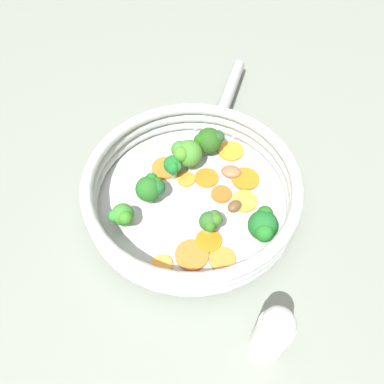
# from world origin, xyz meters

# --- Properties ---
(ground_plane) EXTENTS (4.00, 4.00, 0.00)m
(ground_plane) POSITION_xyz_m (0.00, 0.00, 0.00)
(ground_plane) COLOR gray
(skillet) EXTENTS (0.31, 0.31, 0.01)m
(skillet) POSITION_xyz_m (0.00, 0.00, 0.01)
(skillet) COLOR #B2B5B7
(skillet) RESTS_ON ground_plane
(skillet_rim_wall) EXTENTS (0.32, 0.32, 0.05)m
(skillet_rim_wall) POSITION_xyz_m (0.00, 0.00, 0.04)
(skillet_rim_wall) COLOR #B4BCB8
(skillet_rim_wall) RESTS_ON skillet
(skillet_handle) EXTENTS (0.18, 0.09, 0.02)m
(skillet_handle) POSITION_xyz_m (0.22, 0.10, 0.02)
(skillet_handle) COLOR #999B9E
(skillet_handle) RESTS_ON skillet
(skillet_rivet_left) EXTENTS (0.01, 0.01, 0.01)m
(skillet_rivet_left) POSITION_xyz_m (0.14, 0.02, 0.02)
(skillet_rivet_left) COLOR #B4B9B4
(skillet_rivet_left) RESTS_ON skillet
(skillet_rivet_right) EXTENTS (0.01, 0.01, 0.01)m
(skillet_rivet_right) POSITION_xyz_m (0.12, 0.09, 0.02)
(skillet_rivet_right) COLOR #B5B7BB
(skillet_rivet_right) RESTS_ON skillet
(carrot_slice_0) EXTENTS (0.06, 0.06, 0.00)m
(carrot_slice_0) POSITION_xyz_m (0.11, 0.01, 0.01)
(carrot_slice_0) COLOR orange
(carrot_slice_0) RESTS_ON skillet
(carrot_slice_1) EXTENTS (0.05, 0.05, 0.00)m
(carrot_slice_1) POSITION_xyz_m (-0.05, -0.10, 0.01)
(carrot_slice_1) COLOR orange
(carrot_slice_1) RESTS_ON skillet
(carrot_slice_2) EXTENTS (0.05, 0.05, 0.00)m
(carrot_slice_2) POSITION_xyz_m (0.04, 0.01, 0.01)
(carrot_slice_2) COLOR orange
(carrot_slice_2) RESTS_ON skillet
(carrot_slice_3) EXTENTS (0.06, 0.06, 0.01)m
(carrot_slice_3) POSITION_xyz_m (0.02, 0.07, 0.01)
(carrot_slice_3) COLOR orange
(carrot_slice_3) RESTS_ON skillet
(carrot_slice_4) EXTENTS (0.06, 0.06, 0.01)m
(carrot_slice_4) POSITION_xyz_m (0.05, -0.07, 0.01)
(carrot_slice_4) COLOR orange
(carrot_slice_4) RESTS_ON skillet
(carrot_slice_5) EXTENTS (0.05, 0.05, 0.01)m
(carrot_slice_5) POSITION_xyz_m (-0.04, -0.07, 0.01)
(carrot_slice_5) COLOR orange
(carrot_slice_5) RESTS_ON skillet
(carrot_slice_6) EXTENTS (0.06, 0.06, 0.01)m
(carrot_slice_6) POSITION_xyz_m (-0.08, -0.06, 0.01)
(carrot_slice_6) COLOR orange
(carrot_slice_6) RESTS_ON skillet
(carrot_slice_7) EXTENTS (0.03, 0.03, 0.00)m
(carrot_slice_7) POSITION_xyz_m (-0.11, -0.04, 0.01)
(carrot_slice_7) COLOR #F99D39
(carrot_slice_7) RESTS_ON skillet
(carrot_slice_8) EXTENTS (0.05, 0.05, 0.00)m
(carrot_slice_8) POSITION_xyz_m (0.08, -0.04, 0.01)
(carrot_slice_8) COLOR orange
(carrot_slice_8) RESTS_ON skillet
(carrot_slice_9) EXTENTS (0.03, 0.03, 0.01)m
(carrot_slice_9) POSITION_xyz_m (0.03, -0.03, 0.01)
(carrot_slice_9) COLOR orange
(carrot_slice_9) RESTS_ON skillet
(carrot_slice_10) EXTENTS (0.04, 0.04, 0.00)m
(carrot_slice_10) POSITION_xyz_m (0.02, 0.03, 0.01)
(carrot_slice_10) COLOR orange
(carrot_slice_10) RESTS_ON skillet
(broccoli_floret_0) EXTENTS (0.03, 0.03, 0.04)m
(broccoli_floret_0) POSITION_xyz_m (-0.03, -0.06, 0.04)
(broccoli_floret_0) COLOR #87B661
(broccoli_floret_0) RESTS_ON skillet
(broccoli_floret_1) EXTENTS (0.03, 0.03, 0.04)m
(broccoli_floret_1) POSITION_xyz_m (0.01, 0.05, 0.04)
(broccoli_floret_1) COLOR #7F9D5A
(broccoli_floret_1) RESTS_ON skillet
(broccoli_floret_2) EXTENTS (0.05, 0.04, 0.05)m
(broccoli_floret_2) POSITION_xyz_m (0.01, -0.12, 0.04)
(broccoli_floret_2) COLOR #64984E
(broccoli_floret_2) RESTS_ON skillet
(broccoli_floret_3) EXTENTS (0.04, 0.04, 0.04)m
(broccoli_floret_3) POSITION_xyz_m (-0.10, 0.04, 0.04)
(broccoli_floret_3) COLOR #76A151
(broccoli_floret_3) RESTS_ON skillet
(broccoli_floret_4) EXTENTS (0.05, 0.05, 0.05)m
(broccoli_floret_4) POSITION_xyz_m (0.04, 0.05, 0.04)
(broccoli_floret_4) COLOR #7FAC67
(broccoli_floret_4) RESTS_ON skillet
(broccoli_floret_5) EXTENTS (0.04, 0.04, 0.05)m
(broccoli_floret_5) POSITION_xyz_m (-0.04, 0.05, 0.04)
(broccoli_floret_5) COLOR #6E9F4E
(broccoli_floret_5) RESTS_ON skillet
(broccoli_floret_6) EXTENTS (0.05, 0.04, 0.05)m
(broccoli_floret_6) POSITION_xyz_m (0.09, 0.04, 0.04)
(broccoli_floret_6) COLOR #689056
(broccoli_floret_6) RESTS_ON skillet
(mushroom_piece_0) EXTENTS (0.03, 0.02, 0.01)m
(mushroom_piece_0) POSITION_xyz_m (0.03, -0.06, 0.02)
(mushroom_piece_0) COLOR brown
(mushroom_piece_0) RESTS_ON skillet
(mushroom_piece_1) EXTENTS (0.04, 0.04, 0.01)m
(mushroom_piece_1) POSITION_xyz_m (0.08, -0.02, 0.02)
(mushroom_piece_1) COLOR olive
(mushroom_piece_1) RESTS_ON skillet
(salt_shaker) EXTENTS (0.04, 0.04, 0.11)m
(salt_shaker) POSITION_xyz_m (-0.11, -0.21, 0.05)
(salt_shaker) COLOR white
(salt_shaker) RESTS_ON ground_plane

